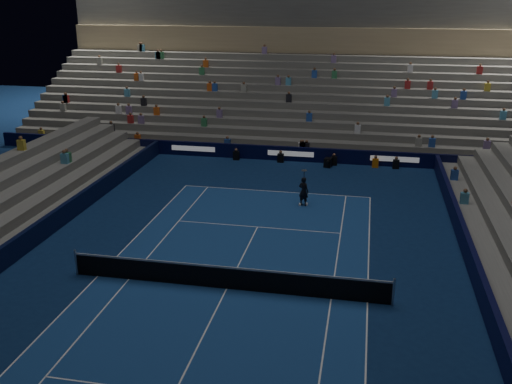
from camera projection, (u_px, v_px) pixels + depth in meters
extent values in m
plane|color=#0C224B|center=(227.00, 289.00, 22.66)|extent=(90.00, 90.00, 0.00)
cube|color=navy|center=(227.00, 289.00, 22.65)|extent=(10.97, 23.77, 0.01)
cube|color=black|center=(291.00, 154.00, 39.62)|extent=(44.00, 0.25, 1.00)
cube|color=#080A33|center=(487.00, 302.00, 20.72)|extent=(0.25, 37.00, 1.00)
cube|color=black|center=(4.00, 257.00, 24.26)|extent=(0.25, 37.00, 1.00)
cube|color=#5F5F5B|center=(293.00, 153.00, 40.62)|extent=(44.00, 1.00, 0.50)
cube|color=#5F5F5B|center=(295.00, 147.00, 41.47)|extent=(44.00, 1.00, 1.00)
cube|color=#5F5F5B|center=(296.00, 140.00, 42.31)|extent=(44.00, 1.00, 1.50)
cube|color=#5F5F5B|center=(298.00, 133.00, 43.15)|extent=(44.00, 1.00, 2.00)
cube|color=#5F5F5B|center=(300.00, 127.00, 44.00)|extent=(44.00, 1.00, 2.50)
cube|color=#5F5F5B|center=(302.00, 121.00, 44.84)|extent=(44.00, 1.00, 3.00)
cube|color=#5F5F5B|center=(303.00, 116.00, 45.68)|extent=(44.00, 1.00, 3.50)
cube|color=#5F5F5B|center=(305.00, 110.00, 46.52)|extent=(44.00, 1.00, 4.00)
cube|color=#5F5F5B|center=(306.00, 105.00, 47.37)|extent=(44.00, 1.00, 4.50)
cube|color=#5F5F5B|center=(308.00, 100.00, 48.21)|extent=(44.00, 1.00, 5.00)
cube|color=#5F5F5B|center=(309.00, 95.00, 49.05)|extent=(44.00, 1.00, 5.50)
cube|color=#5F5F5B|center=(310.00, 90.00, 49.90)|extent=(44.00, 1.00, 6.00)
cube|color=#9A845F|center=(313.00, 40.00, 49.56)|extent=(44.00, 0.60, 2.20)
cube|color=#4A4A47|center=(316.00, 9.00, 49.99)|extent=(44.00, 2.40, 3.00)
cube|color=slate|center=(509.00, 310.00, 20.66)|extent=(1.00, 37.00, 0.50)
cylinder|color=#B2B2B7|center=(76.00, 262.00, 23.64)|extent=(0.10, 0.10, 1.10)
cylinder|color=#B2B2B7|center=(393.00, 292.00, 21.31)|extent=(0.10, 0.10, 1.10)
cube|color=black|center=(227.00, 279.00, 22.51)|extent=(12.80, 0.03, 0.90)
cube|color=white|center=(226.00, 267.00, 22.34)|extent=(12.80, 0.04, 0.08)
imported|color=black|center=(304.00, 191.00, 31.24)|extent=(0.70, 0.60, 1.63)
cube|color=black|center=(328.00, 163.00, 38.29)|extent=(0.57, 0.65, 0.61)
cylinder|color=black|center=(328.00, 162.00, 37.81)|extent=(0.24, 0.38, 0.16)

